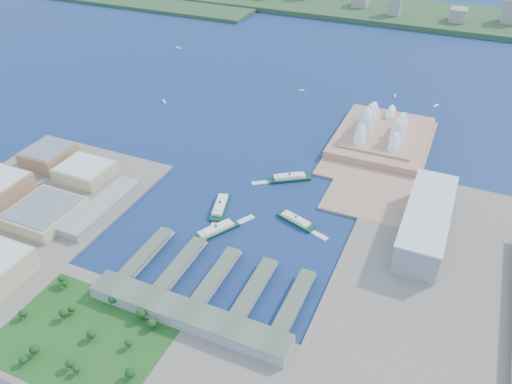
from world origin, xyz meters
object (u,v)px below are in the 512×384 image
at_px(opera_house, 384,122).
at_px(ferry_b, 290,176).
at_px(ferry_c, 216,229).
at_px(toaster_building, 426,222).
at_px(ferry_a, 220,205).
at_px(ferry_d, 296,219).

distance_m(opera_house, ferry_b, 178.42).
xyz_separation_m(opera_house, ferry_c, (-126.74, -288.89, -26.65)).
xyz_separation_m(toaster_building, ferry_c, (-216.74, -88.89, -15.15)).
bearing_deg(ferry_a, ferry_c, -83.35).
height_order(toaster_building, ferry_a, toaster_building).
relative_size(ferry_b, ferry_c, 0.97).
height_order(ferry_b, ferry_c, ferry_c).
distance_m(ferry_a, ferry_c, 46.47).
bearing_deg(opera_house, toaster_building, -65.77).
relative_size(opera_house, ferry_b, 3.28).
distance_m(toaster_building, ferry_a, 238.80).
bearing_deg(ferry_c, ferry_d, -114.58).
height_order(ferry_a, ferry_d, ferry_a).
xyz_separation_m(opera_house, ferry_b, (-88.83, -152.39, -26.81)).
distance_m(ferry_a, ferry_d, 94.34).
xyz_separation_m(ferry_a, ferry_c, (17.15, -43.19, 0.03)).
relative_size(toaster_building, ferry_b, 2.82).
bearing_deg(ferry_a, opera_house, 44.64).
bearing_deg(opera_house, ferry_c, -113.69).
relative_size(opera_house, ferry_c, 3.18).
distance_m(ferry_c, ferry_d, 93.87).
relative_size(opera_house, ferry_a, 3.20).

